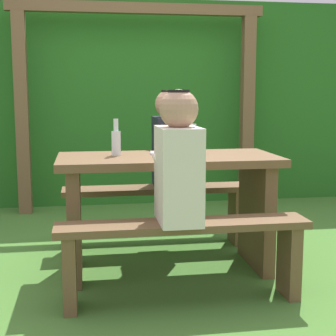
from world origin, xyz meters
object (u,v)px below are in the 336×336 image
at_px(person_white_shirt, 178,162).
at_px(bottle_left, 116,141).
at_px(cell_phone, 156,153).
at_px(bottle_right, 194,144).
at_px(person_black_coat, 169,142).
at_px(bench_near, 183,245).
at_px(bench_far, 157,204).
at_px(picnic_table, 168,193).
at_px(drinking_glass, 200,149).

bearing_deg(person_white_shirt, bottle_left, 116.80).
bearing_deg(cell_phone, bottle_left, -160.52).
bearing_deg(bottle_right, person_black_coat, 95.20).
distance_m(bench_near, bench_far, 1.06).
bearing_deg(picnic_table, bottle_left, 168.69).
distance_m(person_white_shirt, bottle_right, 0.48).
xyz_separation_m(bench_far, bottle_left, (-0.33, -0.46, 0.52)).
height_order(bottle_left, cell_phone, bottle_left).
relative_size(bench_near, bottle_right, 6.72).
xyz_separation_m(person_black_coat, bottle_left, (-0.42, -0.46, 0.06)).
distance_m(person_white_shirt, bottle_left, 0.66).
relative_size(bottle_right, cell_phone, 1.49).
relative_size(picnic_table, bottle_right, 6.72).
bearing_deg(person_black_coat, person_white_shirt, -96.63).
bearing_deg(person_white_shirt, drinking_glass, 66.46).
relative_size(bench_near, person_black_coat, 1.95).
height_order(bench_near, bench_far, same).
bearing_deg(picnic_table, cell_phone, 116.91).
height_order(picnic_table, bottle_left, bottle_left).
relative_size(picnic_table, bottle_left, 5.94).
height_order(picnic_table, person_white_shirt, person_white_shirt).
height_order(bench_far, person_white_shirt, person_white_shirt).
height_order(bottle_left, bottle_right, bottle_left).
distance_m(picnic_table, bench_near, 0.56).
xyz_separation_m(person_white_shirt, cell_phone, (-0.03, 0.65, -0.03)).
xyz_separation_m(bench_near, person_white_shirt, (-0.03, 0.00, 0.46)).
height_order(bench_near, bottle_left, bottle_left).
bearing_deg(person_black_coat, bottle_left, -132.43).
xyz_separation_m(person_white_shirt, person_black_coat, (0.12, 1.05, 0.00)).
bearing_deg(bottle_left, picnic_table, -11.31).
bearing_deg(cell_phone, drinking_glass, -11.81).
bearing_deg(bench_near, drinking_glass, 69.04).
bearing_deg(picnic_table, bottle_right, -29.49).
bearing_deg(bottle_right, bench_near, -108.66).
distance_m(bench_far, cell_phone, 0.60).
bearing_deg(bench_far, person_white_shirt, -91.51).
relative_size(bottle_left, cell_phone, 1.68).
height_order(picnic_table, bench_far, picnic_table).
xyz_separation_m(picnic_table, bottle_left, (-0.33, 0.07, 0.34)).
bearing_deg(bottle_left, person_black_coat, 47.57).
relative_size(bench_far, drinking_glass, 18.12).
height_order(bench_far, bottle_left, bottle_left).
bearing_deg(bottle_left, cell_phone, 12.28).
bearing_deg(cell_phone, person_black_coat, 75.95).
bearing_deg(person_white_shirt, bench_near, -6.78).
relative_size(drinking_glass, bottle_left, 0.33).
bearing_deg(bottle_left, person_white_shirt, -63.20).
relative_size(person_white_shirt, bottle_right, 3.46).
bearing_deg(picnic_table, person_white_shirt, -93.04).
bearing_deg(bottle_right, drinking_glass, 60.69).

